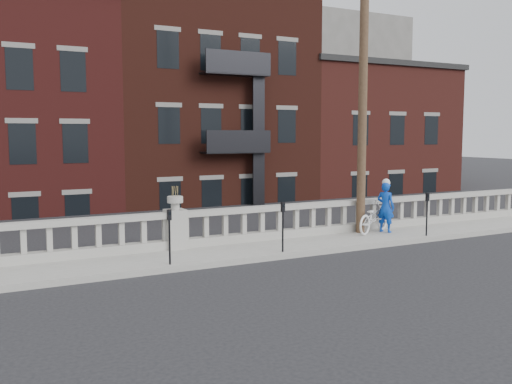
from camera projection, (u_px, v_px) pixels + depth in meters
ground at (238, 287)px, 12.50m from camera, size 120.00×120.00×0.00m
sidewalk at (188, 257)px, 15.13m from camera, size 32.00×2.20×0.15m
balustrade at (176, 231)px, 15.91m from camera, size 28.00×0.34×1.03m
planter_pedestal at (175, 224)px, 15.89m from camera, size 0.55×0.55×1.76m
lower_level at (71, 146)px, 32.76m from camera, size 80.00×44.00×20.80m
utility_pole at (363, 74)px, 18.01m from camera, size 1.60×0.28×10.00m
parking_meter_a at (169, 230)px, 13.92m from camera, size 0.10×0.09×1.36m
parking_meter_b at (283, 221)px, 15.41m from camera, size 0.10×0.09×1.36m
parking_meter_c at (427, 209)px, 17.85m from camera, size 0.10×0.09×1.36m
bicycle at (374, 217)px, 18.47m from camera, size 2.05×1.43×1.02m
cyclist at (386, 207)px, 18.53m from camera, size 0.59×0.70×1.64m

